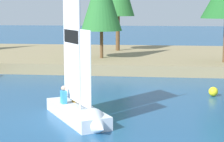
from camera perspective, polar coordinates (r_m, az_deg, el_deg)
shore_bank at (r=33.90m, az=4.04°, el=1.90°), size 80.00×15.25×0.73m
sailboat at (r=15.71m, az=-4.22°, el=-5.49°), size 3.46×4.52×5.91m
channel_buoy at (r=21.08m, az=13.99°, el=-2.81°), size 0.47×0.47×0.47m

